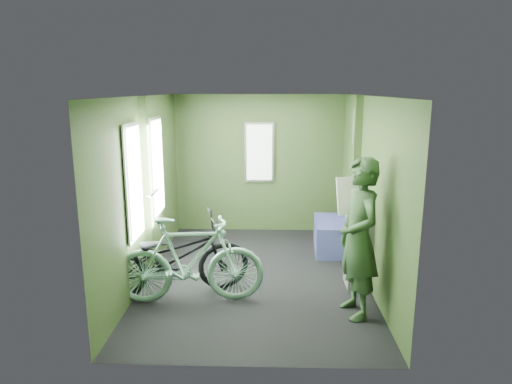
# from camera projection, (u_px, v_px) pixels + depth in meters

# --- Properties ---
(room) EXTENTS (4.00, 4.02, 2.31)m
(room) POSITION_uv_depth(u_px,v_px,m) (253.00, 167.00, 5.68)
(room) COLOR black
(room) RESTS_ON ground
(bicycle_black) EXTENTS (1.95, 1.27, 1.01)m
(bicycle_black) POSITION_uv_depth(u_px,v_px,m) (174.00, 295.00, 5.39)
(bicycle_black) COLOR black
(bicycle_black) RESTS_ON ground
(bicycle_mint) EXTENTS (1.73, 0.67, 1.03)m
(bicycle_mint) POSITION_uv_depth(u_px,v_px,m) (191.00, 302.00, 5.22)
(bicycle_mint) COLOR #85C0AB
(bicycle_mint) RESTS_ON ground
(passenger) EXTENTS (0.54, 0.74, 1.71)m
(passenger) POSITION_uv_depth(u_px,v_px,m) (359.00, 238.00, 4.76)
(passenger) COLOR #2B4727
(passenger) RESTS_ON ground
(waste_box) EXTENTS (0.28, 0.39, 0.94)m
(waste_box) POSITION_uv_depth(u_px,v_px,m) (358.00, 250.00, 5.56)
(waste_box) COLOR slate
(waste_box) RESTS_ON ground
(bench_seat) EXTENTS (0.56, 0.95, 0.97)m
(bench_seat) POSITION_uv_depth(u_px,v_px,m) (334.00, 232.00, 6.84)
(bench_seat) COLOR navy
(bench_seat) RESTS_ON ground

